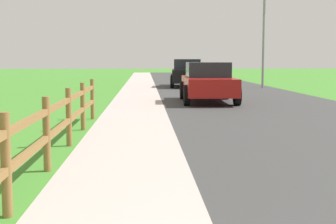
{
  "coord_description": "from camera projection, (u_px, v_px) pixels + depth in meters",
  "views": [
    {
      "loc": [
        -0.68,
        -1.26,
        1.67
      ],
      "look_at": [
        -0.18,
        9.19,
        0.52
      ],
      "focal_mm": 51.66,
      "sensor_mm": 36.0,
      "label": 1
    }
  ],
  "objects": [
    {
      "name": "ground_plane",
      "position": [
        157.0,
        90.0,
        26.28
      ],
      "size": [
        120.0,
        120.0,
        0.0
      ],
      "primitive_type": "plane",
      "color": "#41832B"
    },
    {
      "name": "road_asphalt",
      "position": [
        216.0,
        88.0,
        28.44
      ],
      "size": [
        7.0,
        66.0,
        0.01
      ],
      "primitive_type": "cube",
      "color": "#3A3A3A",
      "rests_on": "ground"
    },
    {
      "name": "curb_concrete",
      "position": [
        105.0,
        88.0,
        28.12
      ],
      "size": [
        6.0,
        66.0,
        0.01
      ],
      "primitive_type": "cube",
      "color": "#B8A9A1",
      "rests_on": "ground"
    },
    {
      "name": "grass_verge",
      "position": [
        79.0,
        88.0,
        28.05
      ],
      "size": [
        5.0,
        66.0,
        0.0
      ],
      "primitive_type": "cube",
      "color": "#41832B",
      "rests_on": "ground"
    },
    {
      "name": "rail_fence",
      "position": [
        46.0,
        128.0,
        7.13
      ],
      "size": [
        0.11,
        12.75,
        1.12
      ],
      "color": "olive",
      "rests_on": "ground"
    },
    {
      "name": "parked_suv_red",
      "position": [
        208.0,
        82.0,
        18.85
      ],
      "size": [
        2.13,
        4.6,
        1.55
      ],
      "color": "maroon",
      "rests_on": "ground"
    },
    {
      "name": "parked_car_black",
      "position": [
        187.0,
        73.0,
        29.48
      ],
      "size": [
        2.23,
        5.02,
        1.67
      ],
      "color": "black",
      "rests_on": "ground"
    },
    {
      "name": "street_lamp",
      "position": [
        266.0,
        30.0,
        28.04
      ],
      "size": [
        1.17,
        0.2,
        5.6
      ],
      "color": "gray",
      "rests_on": "ground"
    }
  ]
}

